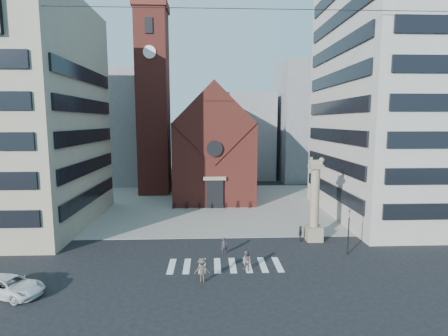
{
  "coord_description": "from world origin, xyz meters",
  "views": [
    {
      "loc": [
        -0.74,
        -31.45,
        12.22
      ],
      "look_at": [
        0.93,
        8.0,
        6.95
      ],
      "focal_mm": 28.0,
      "sensor_mm": 36.0,
      "label": 1
    }
  ],
  "objects_px": {
    "white_car": "(11,286)",
    "pedestrian_2": "(300,234)",
    "pedestrian_0": "(224,246)",
    "scooter_0": "(176,205)",
    "lion_column": "(315,208)",
    "pedestrian_1": "(247,261)",
    "traffic_light": "(349,231)"
  },
  "relations": [
    {
      "from": "white_car",
      "to": "pedestrian_2",
      "type": "xyz_separation_m",
      "value": [
        23.33,
        10.19,
        0.16
      ]
    },
    {
      "from": "pedestrian_0",
      "to": "pedestrian_1",
      "type": "bearing_deg",
      "value": -76.02
    },
    {
      "from": "white_car",
      "to": "pedestrian_1",
      "type": "xyz_separation_m",
      "value": [
        17.1,
        3.4,
        0.16
      ]
    },
    {
      "from": "pedestrian_0",
      "to": "scooter_0",
      "type": "xyz_separation_m",
      "value": [
        -6.11,
        17.48,
        -0.24
      ]
    },
    {
      "from": "pedestrian_1",
      "to": "pedestrian_2",
      "type": "height_order",
      "value": "pedestrian_1"
    },
    {
      "from": "pedestrian_1",
      "to": "pedestrian_0",
      "type": "bearing_deg",
      "value": 160.69
    },
    {
      "from": "lion_column",
      "to": "scooter_0",
      "type": "distance_m",
      "value": 21.19
    },
    {
      "from": "lion_column",
      "to": "traffic_light",
      "type": "relative_size",
      "value": 2.02
    },
    {
      "from": "traffic_light",
      "to": "pedestrian_0",
      "type": "height_order",
      "value": "traffic_light"
    },
    {
      "from": "pedestrian_0",
      "to": "pedestrian_1",
      "type": "distance_m",
      "value": 4.13
    },
    {
      "from": "lion_column",
      "to": "scooter_0",
      "type": "xyz_separation_m",
      "value": [
        -15.53,
        14.11,
        -2.92
      ]
    },
    {
      "from": "traffic_light",
      "to": "pedestrian_0",
      "type": "bearing_deg",
      "value": 176.82
    },
    {
      "from": "pedestrian_0",
      "to": "lion_column",
      "type": "bearing_deg",
      "value": 9.24
    },
    {
      "from": "traffic_light",
      "to": "white_car",
      "type": "relative_size",
      "value": 0.89
    },
    {
      "from": "scooter_0",
      "to": "pedestrian_2",
      "type": "bearing_deg",
      "value": -21.92
    },
    {
      "from": "pedestrian_2",
      "to": "scooter_0",
      "type": "distance_m",
      "value": 20.15
    },
    {
      "from": "traffic_light",
      "to": "scooter_0",
      "type": "xyz_separation_m",
      "value": [
        -17.52,
        18.11,
        -1.76
      ]
    },
    {
      "from": "white_car",
      "to": "traffic_light",
      "type": "bearing_deg",
      "value": -57.13
    },
    {
      "from": "white_car",
      "to": "pedestrian_0",
      "type": "bearing_deg",
      "value": -45.86
    },
    {
      "from": "traffic_light",
      "to": "pedestrian_1",
      "type": "relative_size",
      "value": 2.58
    },
    {
      "from": "lion_column",
      "to": "white_car",
      "type": "relative_size",
      "value": 1.8
    },
    {
      "from": "lion_column",
      "to": "white_car",
      "type": "distance_m",
      "value": 27.11
    },
    {
      "from": "pedestrian_1",
      "to": "lion_column",
      "type": "bearing_deg",
      "value": 89.02
    },
    {
      "from": "lion_column",
      "to": "scooter_0",
      "type": "relative_size",
      "value": 4.73
    },
    {
      "from": "scooter_0",
      "to": "pedestrian_0",
      "type": "bearing_deg",
      "value": -46.86
    },
    {
      "from": "pedestrian_2",
      "to": "white_car",
      "type": "bearing_deg",
      "value": 138.46
    },
    {
      "from": "pedestrian_0",
      "to": "pedestrian_1",
      "type": "relative_size",
      "value": 0.93
    },
    {
      "from": "lion_column",
      "to": "pedestrian_1",
      "type": "xyz_separation_m",
      "value": [
        -7.72,
        -7.13,
        -2.62
      ]
    },
    {
      "from": "pedestrian_1",
      "to": "pedestrian_2",
      "type": "relative_size",
      "value": 1.01
    },
    {
      "from": "traffic_light",
      "to": "white_car",
      "type": "xyz_separation_m",
      "value": [
        -26.81,
        -6.53,
        -1.62
      ]
    },
    {
      "from": "lion_column",
      "to": "pedestrian_1",
      "type": "relative_size",
      "value": 5.2
    },
    {
      "from": "pedestrian_2",
      "to": "scooter_0",
      "type": "relative_size",
      "value": 0.9
    }
  ]
}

